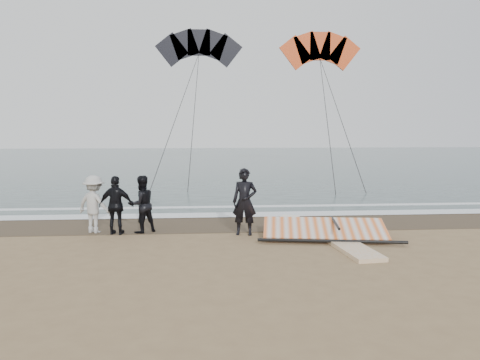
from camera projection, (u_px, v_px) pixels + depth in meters
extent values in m
plane|color=#8C704C|center=(292.00, 262.00, 10.92)|extent=(120.00, 120.00, 0.00)
cube|color=#233838|center=(226.00, 161.00, 43.61)|extent=(120.00, 54.00, 0.02)
cube|color=#4C3D2B|center=(267.00, 223.00, 15.38)|extent=(120.00, 2.80, 0.01)
cube|color=white|center=(261.00, 214.00, 16.76)|extent=(120.00, 0.90, 0.01)
cube|color=white|center=(256.00, 206.00, 18.45)|extent=(120.00, 0.45, 0.01)
imported|color=black|center=(245.00, 202.00, 13.59)|extent=(0.79, 0.60, 1.96)
cube|color=silver|center=(350.00, 247.00, 12.11)|extent=(1.02, 2.71, 0.11)
cube|color=white|center=(283.00, 222.00, 15.25)|extent=(1.46, 2.25, 0.09)
imported|color=black|center=(142.00, 204.00, 13.88)|extent=(1.05, 1.00, 1.72)
imported|color=black|center=(116.00, 205.00, 13.62)|extent=(1.06, 0.54, 1.73)
imported|color=#B7B6B2|center=(94.00, 204.00, 13.87)|extent=(1.28, 1.07, 1.72)
cube|color=black|center=(313.00, 232.00, 13.82)|extent=(2.40, 0.91, 0.09)
cube|color=orange|center=(325.00, 228.00, 13.21)|extent=(3.59, 1.83, 0.36)
cylinder|color=black|center=(332.00, 241.00, 12.46)|extent=(3.94, 0.69, 0.09)
cylinder|color=black|center=(335.00, 223.00, 13.22)|extent=(0.33, 1.71, 0.07)
cylinder|color=#262626|center=(326.00, 111.00, 27.59)|extent=(0.04, 0.04, 15.55)
cylinder|color=#262626|center=(338.00, 111.00, 27.82)|extent=(0.04, 0.04, 15.11)
cylinder|color=#262626|center=(180.00, 106.00, 29.14)|extent=(0.04, 0.04, 18.22)
cylinder|color=#262626|center=(195.00, 106.00, 29.47)|extent=(0.04, 0.04, 17.62)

